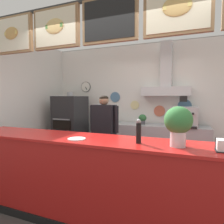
{
  "coord_description": "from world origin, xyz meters",
  "views": [
    {
      "loc": [
        0.94,
        -2.48,
        1.52
      ],
      "look_at": [
        -0.29,
        0.64,
        1.27
      ],
      "focal_mm": 31.39,
      "sensor_mm": 36.0,
      "label": 1
    }
  ],
  "objects_px": {
    "condiment_plate": "(77,139)",
    "basil_vase": "(178,124)",
    "shop_worker": "(104,136)",
    "potted_basil": "(143,119)",
    "pepper_grinder": "(139,131)",
    "pizza_oven": "(71,128)",
    "espresso_machine": "(185,117)",
    "potted_rosemary": "(115,118)"
  },
  "relations": [
    {
      "from": "shop_worker",
      "to": "pepper_grinder",
      "type": "bearing_deg",
      "value": 132.82
    },
    {
      "from": "shop_worker",
      "to": "potted_basil",
      "type": "distance_m",
      "value": 1.2
    },
    {
      "from": "condiment_plate",
      "to": "basil_vase",
      "type": "relative_size",
      "value": 0.52
    },
    {
      "from": "shop_worker",
      "to": "pizza_oven",
      "type": "bearing_deg",
      "value": -28.37
    },
    {
      "from": "potted_rosemary",
      "to": "shop_worker",
      "type": "bearing_deg",
      "value": -78.8
    },
    {
      "from": "shop_worker",
      "to": "potted_basil",
      "type": "relative_size",
      "value": 7.02
    },
    {
      "from": "basil_vase",
      "to": "espresso_machine",
      "type": "bearing_deg",
      "value": 89.55
    },
    {
      "from": "condiment_plate",
      "to": "pizza_oven",
      "type": "bearing_deg",
      "value": 125.22
    },
    {
      "from": "pepper_grinder",
      "to": "potted_rosemary",
      "type": "bearing_deg",
      "value": 116.54
    },
    {
      "from": "shop_worker",
      "to": "potted_rosemary",
      "type": "distance_m",
      "value": 1.17
    },
    {
      "from": "pepper_grinder",
      "to": "basil_vase",
      "type": "bearing_deg",
      "value": 1.0
    },
    {
      "from": "shop_worker",
      "to": "potted_rosemary",
      "type": "relative_size",
      "value": 7.56
    },
    {
      "from": "espresso_machine",
      "to": "pepper_grinder",
      "type": "relative_size",
      "value": 1.98
    },
    {
      "from": "pizza_oven",
      "to": "espresso_machine",
      "type": "height_order",
      "value": "pizza_oven"
    },
    {
      "from": "potted_basil",
      "to": "pepper_grinder",
      "type": "relative_size",
      "value": 0.85
    },
    {
      "from": "basil_vase",
      "to": "shop_worker",
      "type": "bearing_deg",
      "value": 138.4
    },
    {
      "from": "condiment_plate",
      "to": "basil_vase",
      "type": "bearing_deg",
      "value": 4.11
    },
    {
      "from": "espresso_machine",
      "to": "potted_rosemary",
      "type": "distance_m",
      "value": 1.58
    },
    {
      "from": "basil_vase",
      "to": "pizza_oven",
      "type": "bearing_deg",
      "value": 142.31
    },
    {
      "from": "espresso_machine",
      "to": "shop_worker",
      "type": "bearing_deg",
      "value": -141.64
    },
    {
      "from": "shop_worker",
      "to": "potted_basil",
      "type": "bearing_deg",
      "value": -108.41
    },
    {
      "from": "shop_worker",
      "to": "potted_rosemary",
      "type": "bearing_deg",
      "value": -74.09
    },
    {
      "from": "potted_rosemary",
      "to": "basil_vase",
      "type": "distance_m",
      "value": 2.79
    },
    {
      "from": "pizza_oven",
      "to": "basil_vase",
      "type": "relative_size",
      "value": 4.1
    },
    {
      "from": "espresso_machine",
      "to": "potted_basil",
      "type": "xyz_separation_m",
      "value": [
        -0.89,
        0.02,
        -0.08
      ]
    },
    {
      "from": "pizza_oven",
      "to": "pepper_grinder",
      "type": "height_order",
      "value": "pizza_oven"
    },
    {
      "from": "pizza_oven",
      "to": "basil_vase",
      "type": "height_order",
      "value": "pizza_oven"
    },
    {
      "from": "espresso_machine",
      "to": "pizza_oven",
      "type": "bearing_deg",
      "value": -174.59
    },
    {
      "from": "condiment_plate",
      "to": "espresso_machine",
      "type": "bearing_deg",
      "value": 63.96
    },
    {
      "from": "basil_vase",
      "to": "condiment_plate",
      "type": "bearing_deg",
      "value": -175.89
    },
    {
      "from": "pizza_oven",
      "to": "basil_vase",
      "type": "distance_m",
      "value": 3.31
    },
    {
      "from": "espresso_machine",
      "to": "condiment_plate",
      "type": "bearing_deg",
      "value": -116.04
    },
    {
      "from": "shop_worker",
      "to": "pepper_grinder",
      "type": "height_order",
      "value": "shop_worker"
    },
    {
      "from": "pizza_oven",
      "to": "potted_basil",
      "type": "height_order",
      "value": "pizza_oven"
    },
    {
      "from": "shop_worker",
      "to": "espresso_machine",
      "type": "distance_m",
      "value": 1.75
    },
    {
      "from": "espresso_machine",
      "to": "condiment_plate",
      "type": "relative_size",
      "value": 2.45
    },
    {
      "from": "condiment_plate",
      "to": "pepper_grinder",
      "type": "distance_m",
      "value": 0.74
    },
    {
      "from": "basil_vase",
      "to": "pepper_grinder",
      "type": "distance_m",
      "value": 0.41
    },
    {
      "from": "basil_vase",
      "to": "potted_basil",
      "type": "bearing_deg",
      "value": 111.0
    },
    {
      "from": "shop_worker",
      "to": "espresso_machine",
      "type": "bearing_deg",
      "value": -136.94
    },
    {
      "from": "pizza_oven",
      "to": "espresso_machine",
      "type": "relative_size",
      "value": 3.22
    },
    {
      "from": "pizza_oven",
      "to": "shop_worker",
      "type": "xyz_separation_m",
      "value": [
        1.26,
        -0.82,
        0.05
      ]
    }
  ]
}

